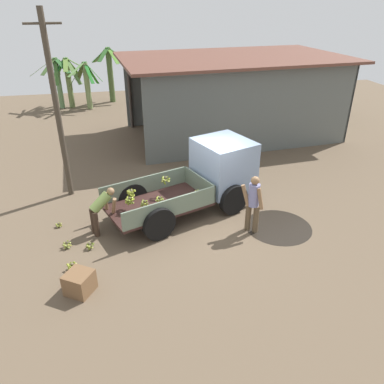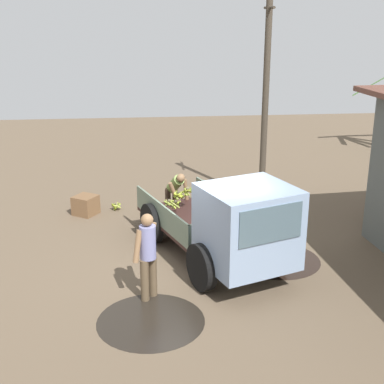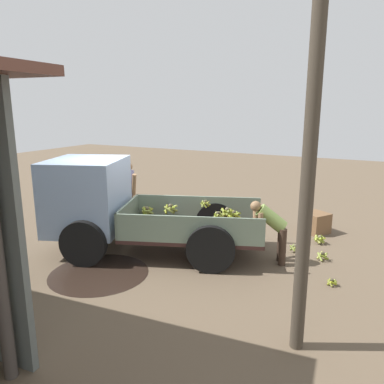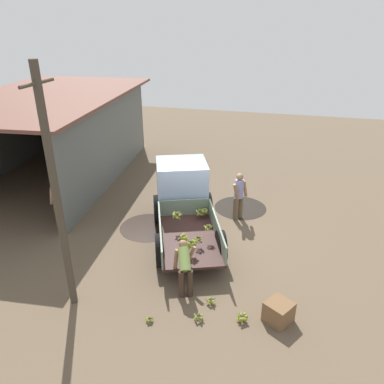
# 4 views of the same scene
# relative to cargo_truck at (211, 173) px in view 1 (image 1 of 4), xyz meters

# --- Properties ---
(ground) EXTENTS (36.00, 36.00, 0.00)m
(ground) POSITION_rel_cargo_truck_xyz_m (-0.35, -0.61, -1.11)
(ground) COLOR brown
(mud_patch_0) EXTENTS (1.97, 1.97, 0.01)m
(mud_patch_0) POSITION_rel_cargo_truck_xyz_m (1.64, -1.81, -1.10)
(mud_patch_0) COLOR black
(mud_patch_0) RESTS_ON ground
(mud_patch_1) EXTENTS (1.96, 1.96, 0.01)m
(mud_patch_1) POSITION_rel_cargo_truck_xyz_m (-0.61, 1.09, -1.10)
(mud_patch_1) COLOR black
(mud_patch_1) RESTS_ON ground
(cargo_truck) EXTENTS (5.00, 3.26, 2.10)m
(cargo_truck) POSITION_rel_cargo_truck_xyz_m (0.00, 0.00, 0.00)
(cargo_truck) COLOR #331D1A
(cargo_truck) RESTS_ON ground
(warehouse_shed) EXTENTS (10.73, 7.04, 3.69)m
(warehouse_shed) POSITION_rel_cargo_truck_xyz_m (3.19, 6.71, 1.53)
(warehouse_shed) COLOR #5A5F5C
(warehouse_shed) RESTS_ON ground
(utility_pole) EXTENTS (1.06, 0.18, 5.89)m
(utility_pole) POSITION_rel_cargo_truck_xyz_m (-4.59, 1.64, 1.90)
(utility_pole) COLOR #42392E
(utility_pole) RESTS_ON ground
(banana_palm_0) EXTENTS (2.58, 2.53, 3.34)m
(banana_palm_0) POSITION_rel_cargo_truck_xyz_m (-2.92, 14.35, 0.66)
(banana_palm_0) COLOR #465C30
(banana_palm_0) RESTS_ON ground
(banana_palm_2) EXTENTS (2.34, 2.34, 3.25)m
(banana_palm_2) POSITION_rel_cargo_truck_xyz_m (9.37, 8.84, 0.60)
(banana_palm_2) COLOR #506941
(banana_palm_2) RESTS_ON ground
(banana_palm_3) EXTENTS (2.60, 2.46, 2.95)m
(banana_palm_3) POSITION_rel_cargo_truck_xyz_m (-5.99, 13.41, 0.52)
(banana_palm_3) COLOR #628856
(banana_palm_3) RESTS_ON ground
(banana_palm_4) EXTENTS (2.17, 2.45, 3.28)m
(banana_palm_4) POSITION_rel_cargo_truck_xyz_m (9.00, 9.56, 0.62)
(banana_palm_4) COLOR #425E2F
(banana_palm_4) RESTS_ON ground
(banana_palm_5) EXTENTS (2.36, 2.37, 2.92)m
(banana_palm_5) POSITION_rel_cargo_truck_xyz_m (-5.40, 13.45, 0.49)
(banana_palm_5) COLOR olive
(banana_palm_5) RESTS_ON ground
(banana_palm_6) EXTENTS (1.95, 2.43, 2.74)m
(banana_palm_6) POSITION_rel_cargo_truck_xyz_m (-4.33, 12.94, 0.35)
(banana_palm_6) COLOR #768C55
(banana_palm_6) RESTS_ON ground
(person_foreground_visitor) EXTENTS (0.61, 0.54, 1.75)m
(person_foreground_visitor) POSITION_rel_cargo_truck_xyz_m (0.77, -1.82, -0.13)
(person_foreground_visitor) COLOR brown
(person_foreground_visitor) RESTS_ON ground
(person_worker_loading) EXTENTS (0.83, 0.66, 1.34)m
(person_worker_loading) POSITION_rel_cargo_truck_xyz_m (-3.48, -1.00, -0.31)
(person_worker_loading) COLOR #38281E
(person_worker_loading) RESTS_ON ground
(person_bystander_near_shed) EXTENTS (0.46, 0.59, 1.69)m
(person_bystander_near_shed) POSITION_rel_cargo_truck_xyz_m (-1.15, 4.10, -0.17)
(person_bystander_near_shed) COLOR brown
(person_bystander_near_shed) RESTS_ON ground
(banana_bunch_on_ground_0) EXTENTS (0.29, 0.28, 0.22)m
(banana_bunch_on_ground_0) POSITION_rel_cargo_truck_xyz_m (-4.23, -2.62, -0.98)
(banana_bunch_on_ground_0) COLOR brown
(banana_bunch_on_ground_0) RESTS_ON ground
(banana_bunch_on_ground_1) EXTENTS (0.26, 0.24, 0.20)m
(banana_bunch_on_ground_1) POSITION_rel_cargo_truck_xyz_m (-3.83, -1.78, -0.99)
(banana_bunch_on_ground_1) COLOR brown
(banana_bunch_on_ground_1) RESTS_ON ground
(banana_bunch_on_ground_2) EXTENTS (0.26, 0.26, 0.20)m
(banana_bunch_on_ground_2) POSITION_rel_cargo_truck_xyz_m (-4.45, -1.61, -1.00)
(banana_bunch_on_ground_2) COLOR #443D2C
(banana_bunch_on_ground_2) RESTS_ON ground
(banana_bunch_on_ground_3) EXTENTS (0.19, 0.20, 0.14)m
(banana_bunch_on_ground_3) POSITION_rel_cargo_truck_xyz_m (-4.79, -0.49, -1.03)
(banana_bunch_on_ground_3) COLOR #47402E
(banana_bunch_on_ground_3) RESTS_ON ground
(wooden_crate_0) EXTENTS (0.79, 0.79, 0.53)m
(wooden_crate_0) POSITION_rel_cargo_truck_xyz_m (-3.99, -3.45, -0.84)
(wooden_crate_0) COLOR brown
(wooden_crate_0) RESTS_ON ground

